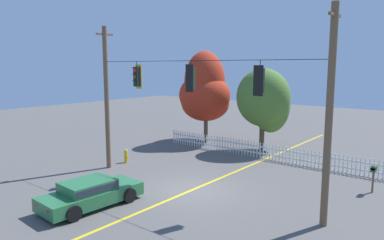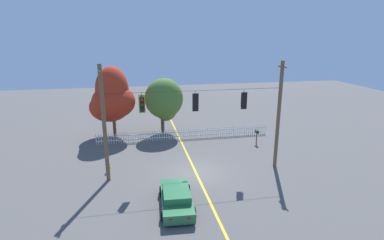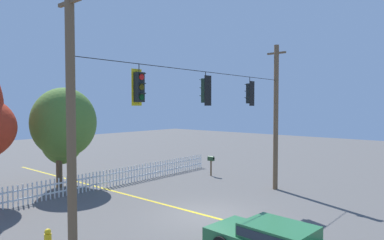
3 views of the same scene
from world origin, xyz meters
name	(u,v)px [view 3 (image 3 of 3)]	position (x,y,z in m)	size (l,w,h in m)	color
ground	(206,216)	(0.00, 0.00, 0.00)	(80.00, 80.00, 0.00)	#565451
lane_centerline_stripe	(206,216)	(0.00, 0.00, 0.00)	(0.16, 36.00, 0.01)	gold
signal_support_span	(207,120)	(0.00, 0.00, 4.10)	(12.73, 1.10, 8.05)	brown
traffic_signal_southbound_primary	(139,87)	(-3.69, 0.01, 5.32)	(0.43, 0.38, 1.42)	black
traffic_signal_westbound_side	(206,91)	(-0.07, -0.01, 5.32)	(0.43, 0.38, 1.42)	black
traffic_signal_eastbound_side	(250,93)	(3.44, -0.01, 5.30)	(0.43, 0.38, 1.42)	black
white_picket_fence	(110,178)	(0.49, 7.50, 0.51)	(16.63, 0.06, 1.01)	white
autumn_maple_mid	(64,125)	(-1.15, 9.61, 3.58)	(3.78, 3.56, 5.72)	brown
roadside_mailbox	(211,160)	(6.80, 5.00, 1.08)	(0.25, 0.44, 1.33)	brown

